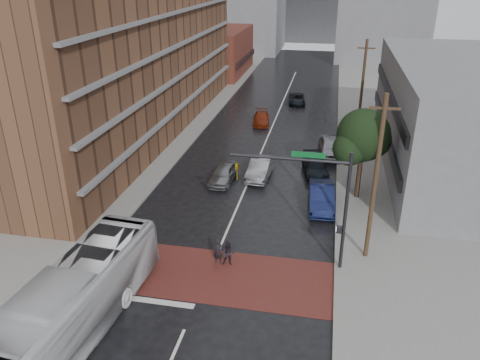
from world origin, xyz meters
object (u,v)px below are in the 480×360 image
at_px(suv_travel, 297,99).
at_px(car_parked_far, 330,147).
at_px(transit_bus, 72,304).
at_px(car_parked_mid, 315,166).
at_px(pedestrian_a, 218,252).
at_px(pedestrian_b, 228,254).
at_px(car_travel_a, 223,174).
at_px(car_travel_c, 261,118).
at_px(car_parked_near, 321,197).
at_px(car_travel_b, 260,168).

distance_m(suv_travel, car_parked_far, 17.92).
relative_size(transit_bus, car_parked_mid, 2.67).
relative_size(suv_travel, car_parked_mid, 0.94).
height_order(suv_travel, car_parked_far, car_parked_far).
xyz_separation_m(pedestrian_a, car_parked_far, (5.99, 18.86, 0.02)).
height_order(pedestrian_b, car_parked_far, car_parked_far).
bearing_deg(car_parked_mid, pedestrian_b, -117.22).
height_order(pedestrian_a, car_travel_a, pedestrian_a).
bearing_deg(car_parked_far, pedestrian_b, -112.18).
bearing_deg(pedestrian_b, pedestrian_a, 170.47).
relative_size(pedestrian_a, pedestrian_b, 1.04).
bearing_deg(pedestrian_a, car_travel_c, 96.04).
xyz_separation_m(pedestrian_a, car_travel_c, (-1.65, 27.00, -0.19)).
xyz_separation_m(suv_travel, car_parked_near, (4.10, -27.93, 0.22)).
relative_size(car_travel_c, suv_travel, 0.97).
bearing_deg(car_parked_mid, transit_bus, -126.09).
xyz_separation_m(car_travel_a, car_parked_far, (8.27, 7.68, 0.09)).
height_order(transit_bus, car_travel_a, transit_bus).
relative_size(car_travel_a, car_travel_b, 0.91).
xyz_separation_m(transit_bus, car_parked_far, (11.21, 25.79, -0.91)).
xyz_separation_m(car_travel_c, car_parked_mid, (6.54, -12.71, 0.06)).
distance_m(car_travel_a, car_parked_mid, 7.81).
relative_size(pedestrian_a, suv_travel, 0.37).
height_order(car_travel_b, car_parked_near, car_parked_near).
relative_size(pedestrian_b, car_parked_near, 0.31).
bearing_deg(car_parked_far, car_travel_b, -138.35).
distance_m(car_travel_b, car_parked_far, 8.26).
bearing_deg(car_travel_a, transit_bus, -95.69).
relative_size(car_travel_a, car_parked_near, 0.85).
distance_m(pedestrian_b, car_parked_near, 9.72).
height_order(pedestrian_a, car_travel_b, pedestrian_a).
bearing_deg(car_parked_far, pedestrian_a, -113.94).
distance_m(transit_bus, pedestrian_b, 9.07).
bearing_deg(car_travel_a, car_parked_near, -16.58).
bearing_deg(car_travel_b, car_parked_far, 50.67).
distance_m(car_travel_b, car_parked_near, 6.81).
bearing_deg(pedestrian_b, car_parked_near, 53.99).
distance_m(pedestrian_a, car_parked_mid, 15.10).
height_order(car_travel_a, car_parked_far, car_parked_far).
distance_m(pedestrian_a, car_travel_a, 11.41).
distance_m(car_travel_a, suv_travel, 25.32).
distance_m(car_travel_b, car_parked_mid, 4.70).
height_order(car_travel_a, car_parked_mid, car_travel_a).
relative_size(transit_bus, car_travel_b, 2.64).
relative_size(car_travel_a, car_parked_mid, 0.92).
relative_size(pedestrian_b, car_travel_a, 0.36).
bearing_deg(car_travel_a, car_travel_c, 91.29).
bearing_deg(pedestrian_b, car_travel_a, 99.40).
relative_size(pedestrian_a, car_parked_far, 0.33).
bearing_deg(car_parked_near, car_travel_a, 155.71).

